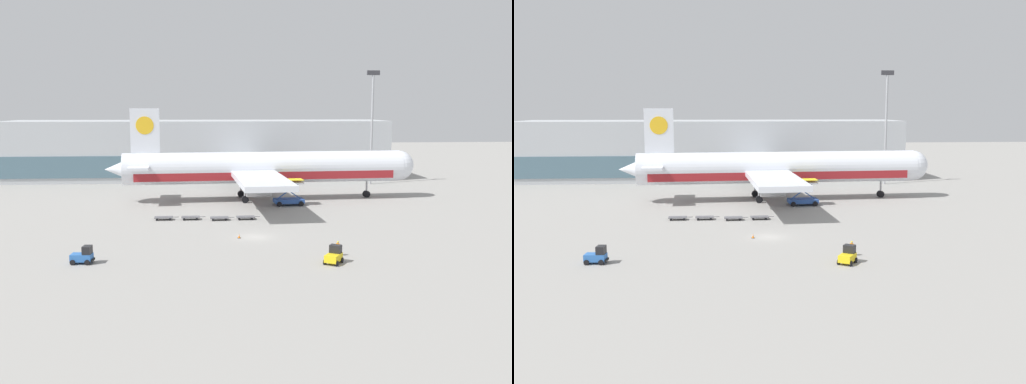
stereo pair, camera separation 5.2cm
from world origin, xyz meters
The scene contains 13 objects.
ground_plane centered at (0.00, 0.00, 0.00)m, with size 400.00×400.00×0.00m, color gray.
terminal_building centered at (-8.64, 64.49, 6.99)m, with size 90.00×18.20×14.00m.
light_mast centered at (30.20, 50.80, 14.45)m, with size 2.80×0.50×25.17m.
airplane_main centered at (3.58, 30.86, 5.84)m, with size 58.10×48.37×17.00m.
scissor_lift_loader centered at (7.98, 24.48, 1.81)m, with size 5.36×3.62×4.59m.
baggage_tug_foreground centered at (-19.99, -11.51, 0.88)m, with size 2.56×1.81×2.00m.
baggage_tug_mid centered at (7.79, -13.68, 0.88)m, with size 2.56×2.82×2.00m.
baggage_dolly_lead centered at (-13.05, 12.67, 0.39)m, with size 3.71×1.55×0.48m.
baggage_dolly_second centered at (-8.92, 12.57, 0.39)m, with size 3.71×1.55×0.48m.
baggage_dolly_third centered at (-4.49, 11.81, 0.39)m, with size 3.71×1.55×0.48m.
baggage_dolly_trail centered at (-0.46, 12.05, 0.39)m, with size 3.71×1.55×0.48m.
ground_crew_near centered at (8.92, -10.52, 1.04)m, with size 0.39×0.49×1.76m.
traffic_cone_near centered at (-2.10, -0.53, 0.28)m, with size 0.40×0.40×0.58m.
Camera 1 is at (-5.80, -74.28, 17.20)m, focal length 40.00 mm.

